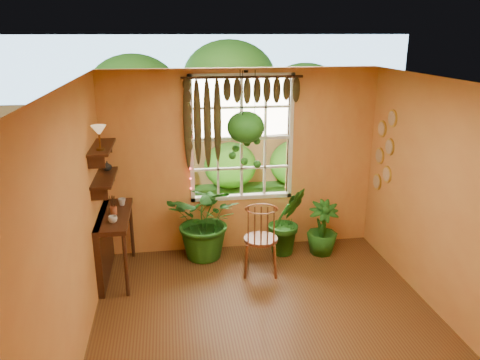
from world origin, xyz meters
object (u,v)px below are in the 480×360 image
object	(u,v)px
potted_plant_left	(207,220)
windsor_chair	(261,249)
counter_ledge	(108,239)
potted_plant_mid	(287,221)
hanging_basket	(246,130)

from	to	relation	value
potted_plant_left	windsor_chair	bearing A→B (deg)	-39.93
counter_ledge	windsor_chair	bearing A→B (deg)	-5.99
potted_plant_left	potted_plant_mid	xyz separation A→B (m)	(1.18, -0.04, -0.07)
windsor_chair	counter_ledge	bearing A→B (deg)	-175.41
potted_plant_left	hanging_basket	size ratio (longest dim) A/B	0.88
windsor_chair	potted_plant_left	size ratio (longest dim) A/B	1.05
potted_plant_mid	hanging_basket	distance (m)	1.52
counter_ledge	potted_plant_left	bearing A→B (deg)	14.79
counter_ledge	windsor_chair	world-z (taller)	windsor_chair
potted_plant_left	potted_plant_mid	bearing A→B (deg)	-1.90
hanging_basket	potted_plant_left	bearing A→B (deg)	173.73
windsor_chair	potted_plant_mid	bearing A→B (deg)	57.57
potted_plant_left	potted_plant_mid	world-z (taller)	potted_plant_left
hanging_basket	potted_plant_mid	bearing A→B (deg)	2.01
potted_plant_mid	potted_plant_left	bearing A→B (deg)	178.10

